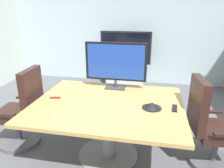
% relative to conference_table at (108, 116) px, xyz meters
% --- Properties ---
extents(ground_plane, '(7.35, 7.35, 0.00)m').
position_rel_conference_table_xyz_m(ground_plane, '(-0.08, -0.06, -0.57)').
color(ground_plane, '#515459').
extents(wall_back_glass_partition, '(6.22, 0.10, 2.90)m').
position_rel_conference_table_xyz_m(wall_back_glass_partition, '(-0.08, 3.12, 0.89)').
color(wall_back_glass_partition, '#9EB2B7').
rests_on(wall_back_glass_partition, ground).
extents(conference_table, '(1.75, 1.38, 0.75)m').
position_rel_conference_table_xyz_m(conference_table, '(0.00, 0.00, 0.00)').
color(conference_table, '#B2894C').
rests_on(conference_table, ground).
extents(office_chair_left, '(0.61, 0.59, 1.09)m').
position_rel_conference_table_xyz_m(office_chair_left, '(-1.19, 0.04, -0.11)').
color(office_chair_left, '#4C4C51').
rests_on(office_chair_left, ground).
extents(office_chair_right, '(0.62, 0.60, 1.09)m').
position_rel_conference_table_xyz_m(office_chair_right, '(1.19, 0.08, -0.11)').
color(office_chair_right, '#4C4C51').
rests_on(office_chair_right, ground).
extents(tv_monitor, '(0.84, 0.18, 0.64)m').
position_rel_conference_table_xyz_m(tv_monitor, '(-0.00, 0.52, 0.54)').
color(tv_monitor, '#333338').
rests_on(tv_monitor, conference_table).
extents(wall_display_unit, '(1.20, 0.36, 1.31)m').
position_rel_conference_table_xyz_m(wall_display_unit, '(-0.17, 2.76, -0.12)').
color(wall_display_unit, '#B7BABC').
rests_on(wall_display_unit, ground).
extents(conference_phone, '(0.22, 0.22, 0.07)m').
position_rel_conference_table_xyz_m(conference_phone, '(0.51, -0.04, 0.21)').
color(conference_phone, black).
rests_on(conference_phone, conference_table).
extents(remote_control, '(0.07, 0.17, 0.02)m').
position_rel_conference_table_xyz_m(remote_control, '(0.76, -0.01, 0.19)').
color(remote_control, black).
rests_on(remote_control, conference_table).
extents(whiteboard_marker, '(0.13, 0.05, 0.02)m').
position_rel_conference_table_xyz_m(whiteboard_marker, '(-0.67, -0.00, 0.19)').
color(whiteboard_marker, red).
rests_on(whiteboard_marker, conference_table).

